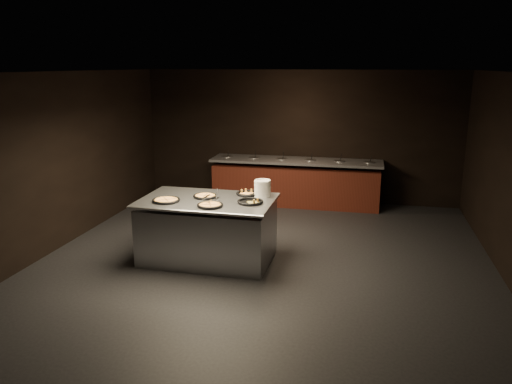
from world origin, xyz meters
TOP-DOWN VIEW (x-y plane):
  - room at (0.00, 0.00)m, footprint 7.02×8.02m
  - salad_bar at (0.00, 3.56)m, footprint 3.70×0.83m
  - serving_counter at (-0.89, 0.09)m, footprint 2.07×1.33m
  - plate_stack at (-0.09, 0.45)m, footprint 0.26×0.26m
  - pan_veggie_whole at (-1.45, -0.17)m, footprint 0.42×0.42m
  - pan_cheese_whole at (-0.95, 0.19)m, footprint 0.38×0.38m
  - pan_cheese_slices_a at (-0.34, 0.49)m, footprint 0.37×0.37m
  - pan_cheese_slices_b at (-0.72, -0.29)m, footprint 0.39×0.39m
  - pan_veggie_slices at (-0.19, 0.03)m, footprint 0.39×0.39m
  - server_left at (-0.74, 0.12)m, footprint 0.13×0.31m
  - server_right at (-0.79, -0.18)m, footprint 0.30×0.20m

SIDE VIEW (x-z plane):
  - salad_bar at x=0.00m, z-range -0.15..1.03m
  - serving_counter at x=-0.89m, z-range -0.02..0.96m
  - pan_veggie_slices at x=-0.19m, z-range 0.99..1.03m
  - pan_cheese_slices_a at x=-0.34m, z-range 0.99..1.03m
  - pan_cheese_whole at x=-0.95m, z-range 0.99..1.03m
  - pan_cheese_slices_b at x=-0.72m, z-range 0.99..1.03m
  - pan_veggie_whole at x=-1.45m, z-range 0.99..1.03m
  - server_left at x=-0.74m, z-range 0.98..1.13m
  - server_right at x=-0.79m, z-range 0.98..1.14m
  - plate_stack at x=-0.09m, z-range 0.99..1.24m
  - room at x=0.00m, z-range -0.01..2.91m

